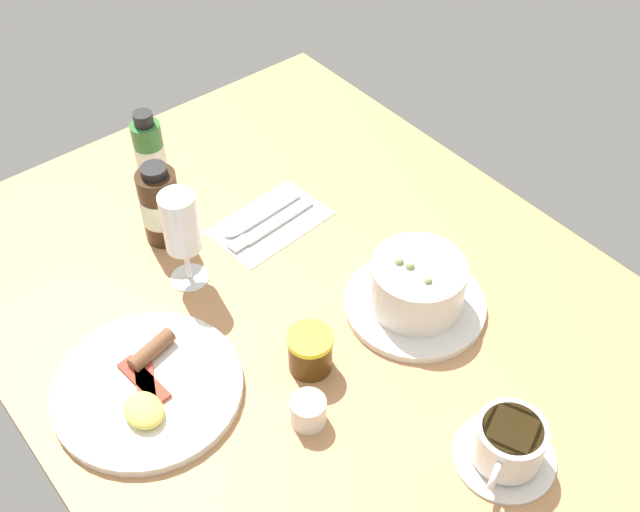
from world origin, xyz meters
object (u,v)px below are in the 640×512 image
Objects in this scene: wine_glass at (181,227)px; breakfast_plate at (148,388)px; cutlery_setting at (268,223)px; sauce_bottle_green at (150,154)px; coffee_cup at (508,444)px; jam_jar at (310,351)px; porridge_bowl at (417,288)px; sauce_bottle_brown at (161,206)px; creamer_jug at (308,411)px.

breakfast_plate is at bearing 132.45° from wine_glass.
cutlery_setting is 1.18× the size of wine_glass.
coffee_cup is at bearing -174.94° from sauce_bottle_green.
jam_jar is at bearing 175.95° from sauce_bottle_green.
jam_jar is (1.35, 18.28, -1.07)cm from porridge_bowl.
cutlery_setting is 1.48× the size of coffee_cup.
jam_jar is at bearing -117.48° from breakfast_plate.
sauce_bottle_green is at bearing -23.58° from sauce_bottle_brown.
wine_glass is (-2.18, 16.16, 10.40)cm from cutlery_setting.
sauce_bottle_green is at bearing 17.48° from porridge_bowl.
sauce_bottle_brown is (60.48, 11.61, 3.13)cm from coffee_cup.
porridge_bowl is 28.61cm from cutlery_setting.
creamer_jug is 0.34× the size of wine_glass.
sauce_bottle_brown is at bearing 3.21° from jam_jar.
breakfast_plate reaches higher than cutlery_setting.
jam_jar is 21.95cm from breakfast_plate.
creamer_jug is at bearing 151.51° from cutlery_setting.
breakfast_plate is (-14.06, 15.37, -9.76)cm from wine_glass.
sauce_bottle_brown reaches higher than coffee_cup.
creamer_jug is (-5.28, 23.99, -2.07)cm from porridge_bowl.
cutlery_setting is 0.77× the size of breakfast_plate.
sauce_bottle_green is at bearing -18.18° from wine_glass.
cutlery_setting is at bearing -119.71° from sauce_bottle_brown.
coffee_cup reaches higher than creamer_jug.
cutlery_setting is 19.34cm from wine_glass.
creamer_jug is at bearing 170.36° from sauce_bottle_green.
wine_glass is at bearing 41.15° from porridge_bowl.
creamer_jug is 21.61cm from breakfast_plate.
creamer_jug is 0.40× the size of sauce_bottle_brown.
coffee_cup is 0.90× the size of sauce_bottle_green.
porridge_bowl is 1.41× the size of sauce_bottle_green.
porridge_bowl is at bearing -162.52° from sauce_bottle_green.
sauce_bottle_green is (46.28, -3.28, 3.38)cm from jam_jar.
cutlery_setting is 3.45× the size of creamer_jug.
porridge_bowl reaches higher than cutlery_setting.
sauce_bottle_brown is 0.55× the size of breakfast_plate.
coffee_cup is (-24.77, 8.60, -0.94)cm from porridge_bowl.
porridge_bowl reaches higher than creamer_jug.
cutlery_setting is 22.73cm from sauce_bottle_green.
sauce_bottle_green is (72.40, 6.41, 3.25)cm from coffee_cup.
creamer_jug is 8.81cm from jam_jar.
creamer_jug is 0.90× the size of jam_jar.
cutlery_setting is 3.10× the size of jam_jar.
jam_jar reaches higher than creamer_jug.
sauce_bottle_brown is at bearing -11.45° from wine_glass.
sauce_bottle_green is at bearing -32.03° from breakfast_plate.
coffee_cup is 24.87cm from creamer_jug.
creamer_jug is at bearing 139.27° from jam_jar.
jam_jar is at bearing 85.77° from porridge_bowl.
coffee_cup is (-52.44, 2.49, 3.00)cm from cutlery_setting.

